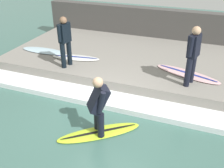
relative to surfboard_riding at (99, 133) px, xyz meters
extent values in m
plane|color=#426B60|center=(0.57, 0.15, -0.03)|extent=(28.00, 28.00, 0.00)
cube|color=gray|center=(3.99, 0.15, 0.20)|extent=(4.40, 9.38, 0.45)
cube|color=#474442|center=(6.44, 0.15, 0.78)|extent=(0.50, 9.85, 1.63)
cube|color=white|center=(1.38, 0.15, 0.05)|extent=(0.81, 8.91, 0.16)
ellipsoid|color=#BFE02D|center=(0.00, 0.00, 0.00)|extent=(1.66, 1.91, 0.06)
ellipsoid|color=black|center=(0.00, 0.00, 0.03)|extent=(1.25, 1.53, 0.01)
cylinder|color=black|center=(-0.12, -0.10, 0.34)|extent=(0.16, 0.16, 0.62)
cylinder|color=black|center=(0.12, 0.10, 0.34)|extent=(0.16, 0.16, 0.62)
cube|color=black|center=(0.00, 0.00, 0.96)|extent=(0.62, 0.63, 0.66)
sphere|color=tan|center=(0.00, 0.00, 1.38)|extent=(0.24, 0.24, 0.24)
cylinder|color=black|center=(-0.18, -0.14, 1.00)|extent=(0.12, 0.23, 0.56)
cylinder|color=black|center=(0.18, 0.14, 1.00)|extent=(0.12, 0.23, 0.56)
cylinder|color=black|center=(2.47, 2.12, 0.84)|extent=(0.16, 0.16, 0.83)
cylinder|color=black|center=(2.18, 2.18, 0.84)|extent=(0.16, 0.16, 0.83)
cube|color=black|center=(2.33, 2.15, 1.55)|extent=(0.42, 0.31, 0.59)
sphere|color=#846047|center=(2.33, 2.15, 1.94)|extent=(0.23, 0.23, 0.23)
cylinder|color=black|center=(2.54, 2.10, 1.58)|extent=(0.11, 0.11, 0.52)
cylinder|color=black|center=(2.11, 2.20, 1.58)|extent=(0.11, 0.11, 0.52)
ellipsoid|color=white|center=(2.99, 2.18, 0.45)|extent=(0.77, 1.78, 0.06)
ellipsoid|color=navy|center=(2.99, 2.18, 0.48)|extent=(0.34, 1.58, 0.01)
cylinder|color=black|center=(2.63, -1.80, 0.85)|extent=(0.16, 0.16, 0.85)
cylinder|color=black|center=(2.34, -1.71, 0.85)|extent=(0.16, 0.16, 0.85)
cube|color=black|center=(2.49, -1.75, 1.59)|extent=(0.46, 0.36, 0.63)
sphere|color=tan|center=(2.49, -1.75, 2.00)|extent=(0.24, 0.24, 0.24)
cylinder|color=black|center=(2.71, -1.82, 1.62)|extent=(0.12, 0.13, 0.55)
cylinder|color=black|center=(2.26, -1.69, 1.62)|extent=(0.12, 0.13, 0.55)
ellipsoid|color=beige|center=(3.07, -1.66, 0.45)|extent=(1.19, 2.16, 0.06)
ellipsoid|color=navy|center=(3.07, -1.66, 0.48)|extent=(0.70, 1.85, 0.01)
ellipsoid|color=silver|center=(3.15, 3.62, 0.45)|extent=(0.56, 1.79, 0.06)
camera|label=1|loc=(-4.55, -2.05, 4.07)|focal=42.00mm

